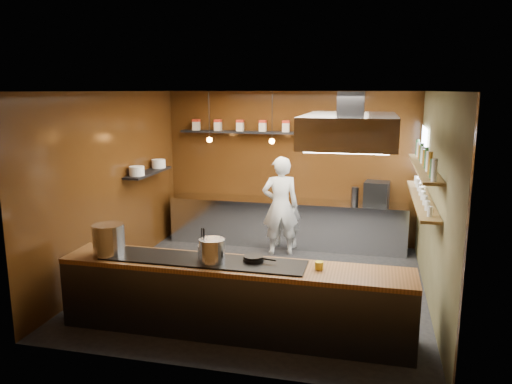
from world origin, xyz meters
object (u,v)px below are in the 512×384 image
(stockpot_small, at_px, (212,251))
(chef, at_px, (280,206))
(stockpot_large, at_px, (109,239))
(extractor_hood, at_px, (350,129))
(espresso_machine, at_px, (377,193))

(stockpot_small, bearing_deg, chef, 85.87)
(stockpot_small, bearing_deg, stockpot_large, 179.99)
(chef, bearing_deg, extractor_hood, 105.84)
(stockpot_large, xyz_separation_m, espresso_machine, (3.35, 3.90, -0.02))
(extractor_hood, bearing_deg, stockpot_small, -140.53)
(extractor_hood, height_order, chef, extractor_hood)
(espresso_machine, xyz_separation_m, chef, (-1.72, -0.64, -0.20))
(espresso_machine, height_order, chef, chef)
(stockpot_large, bearing_deg, extractor_hood, 23.39)
(stockpot_small, relative_size, chef, 0.17)
(stockpot_large, height_order, stockpot_small, stockpot_large)
(extractor_hood, relative_size, stockpot_small, 6.31)
(stockpot_large, relative_size, espresso_machine, 0.93)
(stockpot_large, distance_m, stockpot_small, 1.40)
(espresso_machine, bearing_deg, stockpot_large, -122.85)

